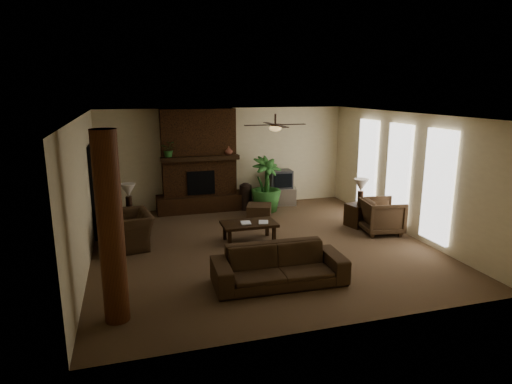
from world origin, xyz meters
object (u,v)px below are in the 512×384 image
object	(u,v)px
sofa	(279,259)
coffee_table	(249,225)
floor_plant	(266,196)
log_column	(111,229)
armchair_left	(127,224)
ottoman	(259,212)
lamp_left	(128,192)
side_table_left	(132,223)
armchair_right	(382,215)
floor_vase	(246,194)
tv_stand	(281,196)
side_table_right	(358,215)
lamp_right	(361,187)

from	to	relation	value
sofa	coffee_table	size ratio (longest dim) A/B	1.91
floor_plant	log_column	bearing A→B (deg)	-127.89
sofa	floor_plant	world-z (taller)	sofa
sofa	armchair_left	size ratio (longest dim) A/B	2.00
ottoman	floor_plant	size ratio (longest dim) A/B	0.40
lamp_left	armchair_left	bearing A→B (deg)	-94.73
side_table_left	lamp_left	distance (m)	0.73
armchair_right	side_table_left	distance (m)	5.85
floor_vase	side_table_left	xyz separation A→B (m)	(-3.11, -1.33, -0.16)
tv_stand	side_table_left	bearing A→B (deg)	-146.20
lamp_left	side_table_right	size ratio (longest dim) A/B	1.18
coffee_table	floor_plant	size ratio (longest dim) A/B	0.79
sofa	armchair_right	distance (m)	3.75
log_column	sofa	bearing A→B (deg)	10.28
side_table_left	ottoman	bearing A→B (deg)	4.90
lamp_left	sofa	bearing A→B (deg)	-55.23
floor_plant	lamp_left	size ratio (longest dim) A/B	2.33
armchair_left	lamp_right	xyz separation A→B (m)	(5.48, -0.13, 0.50)
log_column	lamp_right	world-z (taller)	log_column
sofa	armchair_right	size ratio (longest dim) A/B	2.57
sofa	floor_plant	xyz separation A→B (m)	(1.18, 4.48, -0.03)
floor_vase	lamp_right	size ratio (longest dim) A/B	1.18
floor_plant	lamp_right	bearing A→B (deg)	-48.03
floor_vase	lamp_right	xyz separation A→B (m)	(2.27, -2.31, 0.57)
floor_plant	lamp_left	xyz separation A→B (m)	(-3.63, -0.96, 0.58)
floor_plant	lamp_right	world-z (taller)	lamp_right
log_column	armchair_right	size ratio (longest dim) A/B	3.13
side_table_right	floor_vase	bearing A→B (deg)	135.34
armchair_right	lamp_left	distance (m)	5.91
side_table_right	lamp_right	bearing A→B (deg)	-92.36
floor_vase	sofa	bearing A→B (deg)	-98.18
side_table_right	lamp_right	xyz separation A→B (m)	(-0.00, -0.06, 0.73)
sofa	floor_vase	distance (m)	4.86
ottoman	lamp_left	distance (m)	3.32
log_column	tv_stand	world-z (taller)	log_column
armchair_left	side_table_left	distance (m)	0.88
sofa	armchair_left	world-z (taller)	armchair_left
coffee_table	lamp_right	world-z (taller)	lamp_right
ottoman	side_table_right	size ratio (longest dim) A/B	1.09
armchair_left	armchair_right	xyz separation A→B (m)	(5.74, -0.71, -0.05)
floor_vase	lamp_left	bearing A→B (deg)	-157.69
floor_plant	side_table_left	distance (m)	3.74
floor_plant	lamp_left	distance (m)	3.79
log_column	floor_vase	xyz separation A→B (m)	(3.38, 5.30, -0.97)
sofa	side_table_left	size ratio (longest dim) A/B	4.17
lamp_left	armchair_right	bearing A→B (deg)	-15.75
tv_stand	lamp_right	distance (m)	2.90
lamp_right	tv_stand	bearing A→B (deg)	113.80
tv_stand	side_table_right	distance (m)	2.75
side_table_left	side_table_right	bearing A→B (deg)	-9.64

